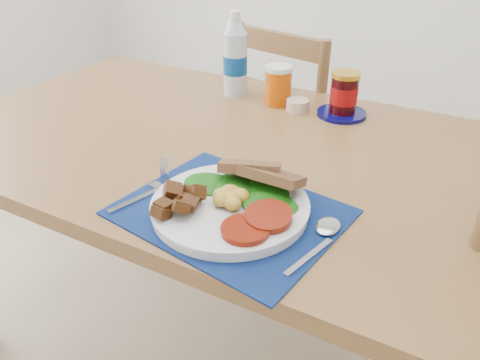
# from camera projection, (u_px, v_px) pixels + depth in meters

# --- Properties ---
(table) EXTENTS (1.40, 0.90, 0.75)m
(table) POSITION_uv_depth(u_px,v_px,m) (204.00, 163.00, 1.26)
(table) COLOR brown
(table) RESTS_ON ground
(chair_far) EXTENTS (0.49, 0.48, 1.11)m
(chair_far) POSITION_uv_depth(u_px,v_px,m) (293.00, 120.00, 1.76)
(chair_far) COLOR #51391D
(chair_far) RESTS_ON ground
(placemat) EXTENTS (0.45, 0.38, 0.00)m
(placemat) POSITION_uv_depth(u_px,v_px,m) (230.00, 212.00, 0.91)
(placemat) COLOR black
(placemat) RESTS_ON table
(breakfast_plate) EXTENTS (0.30, 0.30, 0.07)m
(breakfast_plate) POSITION_uv_depth(u_px,v_px,m) (226.00, 203.00, 0.90)
(breakfast_plate) COLOR silver
(breakfast_plate) RESTS_ON placemat
(fork) EXTENTS (0.05, 0.18, 0.00)m
(fork) POSITION_uv_depth(u_px,v_px,m) (149.00, 190.00, 0.97)
(fork) COLOR #B2B5BA
(fork) RESTS_ON placemat
(spoon) EXTENTS (0.04, 0.19, 0.01)m
(spoon) POSITION_uv_depth(u_px,v_px,m) (322.00, 236.00, 0.84)
(spoon) COLOR #B2B5BA
(spoon) RESTS_ON placemat
(water_bottle) EXTENTS (0.07, 0.07, 0.25)m
(water_bottle) POSITION_uv_depth(u_px,v_px,m) (235.00, 59.00, 1.43)
(water_bottle) COLOR #ADBFCC
(water_bottle) RESTS_ON table
(juice_glass) EXTENTS (0.08, 0.08, 0.11)m
(juice_glass) POSITION_uv_depth(u_px,v_px,m) (278.00, 86.00, 1.38)
(juice_glass) COLOR #C14A05
(juice_glass) RESTS_ON table
(ramekin) EXTENTS (0.07, 0.07, 0.03)m
(ramekin) POSITION_uv_depth(u_px,v_px,m) (297.00, 105.00, 1.35)
(ramekin) COLOR #C0A98D
(ramekin) RESTS_ON table
(jam_on_saucer) EXTENTS (0.14, 0.14, 0.13)m
(jam_on_saucer) POSITION_uv_depth(u_px,v_px,m) (344.00, 97.00, 1.30)
(jam_on_saucer) COLOR #040548
(jam_on_saucer) RESTS_ON table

